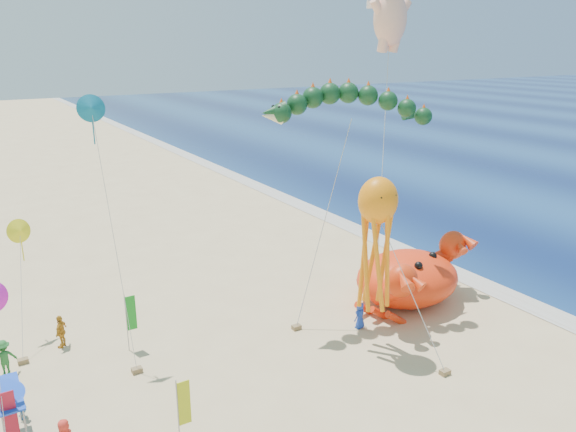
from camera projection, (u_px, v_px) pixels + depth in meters
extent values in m
plane|color=#D1B784|center=(336.00, 329.00, 31.75)|extent=(320.00, 320.00, 0.00)
plane|color=silver|center=(481.00, 284.00, 37.69)|extent=(320.00, 320.00, 0.00)
ellipsoid|color=#FB320D|center=(407.00, 278.00, 34.68)|extent=(8.24, 7.57, 3.20)
sphere|color=red|center=(378.00, 276.00, 31.39)|extent=(1.90, 1.90, 1.90)
sphere|color=black|center=(409.00, 266.00, 32.85)|extent=(0.49, 0.49, 0.49)
sphere|color=red|center=(467.00, 252.00, 34.94)|extent=(1.90, 1.90, 1.90)
sphere|color=black|center=(434.00, 259.00, 33.85)|extent=(0.49, 0.49, 0.49)
cone|color=#0D3318|center=(280.00, 113.00, 28.36)|extent=(1.36, 1.00, 1.11)
cylinder|color=#B2B2B2|center=(324.00, 224.00, 31.24)|extent=(3.94, 0.64, 11.41)
cube|color=olive|center=(296.00, 327.00, 31.71)|extent=(0.50, 0.35, 0.25)
ellipsoid|color=#FFB69B|center=(390.00, 18.00, 35.39)|extent=(2.29, 1.89, 3.37)
cylinder|color=#B2B2B2|center=(382.00, 167.00, 35.90)|extent=(3.08, 3.48, 15.51)
cube|color=olive|center=(376.00, 293.00, 36.03)|extent=(0.50, 0.35, 0.25)
ellipsoid|color=orange|center=(378.00, 200.00, 27.68)|extent=(2.07, 1.86, 2.38)
cylinder|color=#B2B2B2|center=(411.00, 292.00, 27.61)|extent=(1.36, 4.08, 7.24)
cube|color=olive|center=(445.00, 372.00, 27.35)|extent=(0.50, 0.35, 0.25)
cylinder|color=gray|center=(18.00, 398.00, 23.76)|extent=(0.06, 0.06, 2.20)
cylinder|color=gray|center=(178.00, 416.00, 21.80)|extent=(0.05, 0.05, 3.20)
cube|color=#BEC317|center=(184.00, 403.00, 21.79)|extent=(0.50, 0.04, 1.90)
cylinder|color=gray|center=(3.00, 427.00, 21.15)|extent=(0.05, 0.05, 3.20)
cube|color=#B7162A|center=(10.00, 414.00, 21.15)|extent=(0.50, 0.04, 1.90)
cylinder|color=gray|center=(127.00, 323.00, 29.09)|extent=(0.05, 0.05, 3.20)
cube|color=#178C1F|center=(131.00, 313.00, 29.08)|extent=(0.50, 0.04, 1.90)
imported|color=#1E3FB4|center=(360.00, 315.00, 31.68)|extent=(0.87, 0.69, 1.55)
imported|color=white|center=(435.00, 282.00, 35.94)|extent=(0.64, 0.75, 1.73)
imported|color=#C78823|center=(61.00, 331.00, 29.65)|extent=(0.98, 1.13, 1.82)
imported|color=#226829|center=(4.00, 358.00, 27.10)|extent=(1.32, 0.94, 1.85)
imported|color=#1C65A5|center=(20.00, 401.00, 24.01)|extent=(0.56, 0.69, 1.63)
cone|color=#0C6586|center=(91.00, 108.00, 26.06)|extent=(1.30, 0.51, 1.32)
cylinder|color=#B2B2B2|center=(117.00, 243.00, 26.80)|extent=(0.55, 3.04, 12.36)
cube|color=olive|center=(142.00, 370.00, 27.51)|extent=(0.50, 0.35, 0.25)
cylinder|color=#B2B2B2|center=(14.00, 388.00, 20.90)|extent=(0.55, 3.04, 6.07)
cone|color=yellow|center=(20.00, 231.00, 29.83)|extent=(1.30, 0.51, 1.32)
cylinder|color=#B2B2B2|center=(36.00, 291.00, 29.59)|extent=(0.55, 3.04, 5.70)
cube|color=olive|center=(53.00, 350.00, 29.33)|extent=(0.50, 0.35, 0.25)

